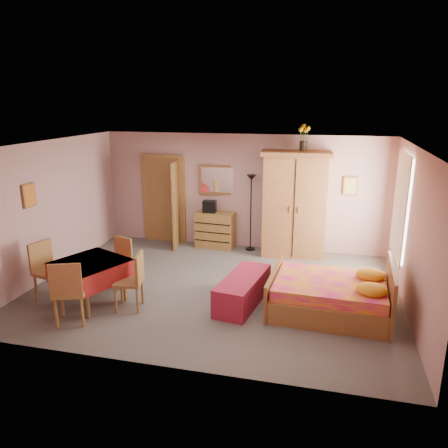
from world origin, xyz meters
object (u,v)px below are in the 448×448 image
(wall_mirror, at_px, (218,180))
(sunflower_vase, at_px, (304,138))
(floor_lamp, at_px, (251,213))
(wardrobe, at_px, (294,204))
(stereo, at_px, (209,206))
(chair_west, at_px, (51,272))
(chair_east, at_px, (128,281))
(bed, at_px, (330,286))
(bench, at_px, (243,290))
(chair_north, at_px, (117,263))
(dining_table, at_px, (92,282))
(chest_of_drawers, at_px, (215,230))
(chair_south, at_px, (70,291))

(wall_mirror, xyz_separation_m, sunflower_vase, (1.92, -0.25, 1.02))
(wall_mirror, distance_m, floor_lamp, 1.09)
(wardrobe, bearing_deg, stereo, 173.13)
(chair_west, bearing_deg, chair_east, 103.99)
(wall_mirror, relative_size, chair_west, 0.87)
(wall_mirror, relative_size, bed, 0.46)
(sunflower_vase, relative_size, bed, 0.29)
(bench, xyz_separation_m, chair_north, (-2.38, 0.17, 0.20))
(bed, xyz_separation_m, bench, (-1.41, -0.04, -0.20))
(wardrobe, xyz_separation_m, bed, (0.82, -2.60, -0.70))
(chair_west, relative_size, chair_east, 1.07)
(wardrobe, distance_m, bed, 2.82)
(wardrobe, relative_size, chair_north, 2.57)
(wardrobe, height_order, chair_east, wardrobe)
(wardrobe, distance_m, chair_east, 4.09)
(chair_north, distance_m, chair_east, 1.00)
(dining_table, relative_size, chair_east, 1.08)
(wall_mirror, height_order, dining_table, wall_mirror)
(wardrobe, relative_size, chair_east, 2.40)
(chest_of_drawers, relative_size, chair_south, 0.85)
(dining_table, distance_m, chair_south, 0.66)
(bench, bearing_deg, wall_mirror, 112.15)
(bed, relative_size, chair_south, 1.84)
(chair_south, relative_size, chair_east, 1.08)
(floor_lamp, height_order, chair_north, floor_lamp)
(wall_mirror, xyz_separation_m, stereo, (-0.14, -0.22, -0.58))
(chair_west, bearing_deg, chair_south, 65.09)
(stereo, xyz_separation_m, bed, (2.75, -2.69, -0.53))
(stereo, distance_m, chair_west, 3.87)
(floor_lamp, xyz_separation_m, sunflower_vase, (1.09, -0.04, 1.70))
(stereo, distance_m, chair_north, 2.81)
(chair_east, bearing_deg, stereo, -18.53)
(stereo, xyz_separation_m, chair_north, (-1.04, -2.56, -0.52))
(wall_mirror, bearing_deg, sunflower_vase, -12.03)
(stereo, height_order, bed, stereo)
(sunflower_vase, distance_m, bench, 3.63)
(bench, bearing_deg, chair_west, -169.02)
(chair_south, bearing_deg, dining_table, 71.07)
(wall_mirror, relative_size, bench, 0.61)
(chest_of_drawers, relative_size, chair_west, 0.86)
(chest_of_drawers, distance_m, bench, 3.00)
(wardrobe, bearing_deg, chair_south, -132.16)
(bench, relative_size, chair_east, 1.52)
(stereo, distance_m, chair_east, 3.42)
(chair_east, bearing_deg, chair_west, 78.85)
(bed, height_order, chair_west, chair_west)
(wardrobe, bearing_deg, dining_table, -137.46)
(stereo, xyz_separation_m, chair_east, (-0.44, -3.36, -0.49))
(stereo, xyz_separation_m, wardrobe, (1.93, -0.09, 0.18))
(sunflower_vase, relative_size, dining_table, 0.54)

